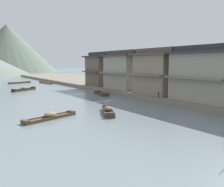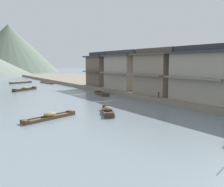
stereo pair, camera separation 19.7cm
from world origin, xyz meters
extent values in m
cube|color=slate|center=(16.67, 30.00, 0.31)|extent=(18.00, 110.00, 0.63)
cube|color=#423328|center=(-0.35, 15.02, 0.13)|extent=(2.69, 4.06, 0.27)
cube|color=#423328|center=(0.52, 16.71, 0.38)|extent=(0.90, 0.70, 0.24)
cube|color=#423328|center=(-1.22, 13.34, 0.38)|extent=(0.90, 0.70, 0.24)
cube|color=#423328|center=(-0.73, 15.21, 0.31)|extent=(1.72, 3.23, 0.08)
cube|color=#423328|center=(0.02, 14.83, 0.31)|extent=(1.72, 3.23, 0.08)
ellipsoid|color=brown|center=(-0.35, 15.02, 0.49)|extent=(1.27, 1.41, 0.46)
cube|color=brown|center=(0.68, 55.68, 0.10)|extent=(5.32, 2.55, 0.20)
cube|color=brown|center=(-1.68, 54.92, 0.30)|extent=(0.62, 0.97, 0.18)
cube|color=brown|center=(3.04, 56.43, 0.30)|extent=(0.62, 0.97, 0.18)
cube|color=brown|center=(0.82, 55.24, 0.24)|extent=(4.56, 1.52, 0.08)
cube|color=brown|center=(0.54, 56.12, 0.24)|extent=(4.56, 1.52, 0.08)
cube|color=#423328|center=(6.05, 27.05, 0.12)|extent=(1.82, 3.97, 0.24)
cube|color=#423328|center=(6.39, 28.78, 0.35)|extent=(1.06, 0.54, 0.22)
cube|color=#423328|center=(5.72, 25.31, 0.35)|extent=(1.06, 0.54, 0.22)
cube|color=#423328|center=(5.54, 27.14, 0.28)|extent=(0.71, 3.28, 0.08)
cube|color=#423328|center=(6.57, 26.95, 0.28)|extent=(0.71, 3.28, 0.08)
cube|color=#33281E|center=(-2.24, 39.47, 0.13)|extent=(4.65, 3.42, 0.26)
cube|color=#33281E|center=(-4.20, 38.21, 0.38)|extent=(0.72, 0.85, 0.24)
cube|color=#33281E|center=(-0.27, 40.74, 0.38)|extent=(0.72, 0.85, 0.24)
cube|color=#33281E|center=(-2.02, 39.14, 0.30)|extent=(3.80, 2.49, 0.08)
cube|color=#33281E|center=(-2.45, 39.80, 0.30)|extent=(3.80, 2.49, 0.08)
ellipsoid|color=olive|center=(-2.24, 39.47, 0.48)|extent=(1.34, 1.25, 0.43)
cube|color=brown|center=(5.81, 51.99, 0.11)|extent=(1.53, 5.73, 0.21)
cube|color=brown|center=(5.52, 54.65, 0.31)|extent=(0.86, 0.45, 0.19)
cube|color=brown|center=(6.10, 49.32, 0.31)|extent=(0.86, 0.45, 0.19)
cube|color=brown|center=(5.39, 51.94, 0.25)|extent=(0.64, 5.14, 0.08)
cube|color=brown|center=(6.22, 52.03, 0.25)|extent=(0.64, 5.14, 0.08)
cube|color=brown|center=(-5.75, 15.87, 0.09)|extent=(5.17, 2.51, 0.18)
cube|color=brown|center=(-3.45, 16.65, 0.27)|extent=(0.60, 0.89, 0.17)
cube|color=brown|center=(-8.05, 15.09, 0.27)|extent=(0.60, 0.89, 0.17)
cube|color=brown|center=(-5.88, 16.26, 0.22)|extent=(4.43, 1.56, 0.08)
cube|color=brown|center=(-5.62, 15.48, 0.22)|extent=(4.43, 1.56, 0.08)
ellipsoid|color=olive|center=(-5.75, 15.87, 0.41)|extent=(1.35, 1.14, 0.45)
cube|color=gray|center=(11.46, 12.45, 3.23)|extent=(5.50, 7.19, 5.20)
cube|color=gray|center=(8.36, 12.45, 3.23)|extent=(0.70, 7.19, 0.16)
cube|color=#2D2D33|center=(11.46, 12.45, 5.95)|extent=(6.40, 8.09, 0.24)
cube|color=#2D2D33|center=(11.46, 12.45, 6.42)|extent=(3.30, 8.09, 0.70)
cube|color=gray|center=(11.01, 19.92, 3.23)|extent=(4.60, 5.91, 5.20)
cube|color=#6E6151|center=(8.36, 19.92, 3.23)|extent=(0.70, 5.91, 0.16)
cube|color=#4C4238|center=(11.01, 19.92, 5.95)|extent=(5.50, 6.81, 0.24)
cube|color=#4C4238|center=(11.01, 19.92, 6.42)|extent=(2.76, 6.81, 0.70)
cube|color=gray|center=(10.72, 27.61, 3.23)|extent=(4.01, 6.42, 5.20)
cube|color=gray|center=(8.36, 27.61, 3.23)|extent=(0.70, 6.42, 0.16)
cube|color=#3D3838|center=(10.72, 27.61, 5.95)|extent=(4.91, 7.32, 0.24)
cube|color=#3D3838|center=(10.72, 27.61, 6.42)|extent=(2.41, 7.32, 0.70)
cube|color=brown|center=(11.18, 34.96, 3.23)|extent=(4.94, 5.14, 5.20)
cube|color=#4D4135|center=(8.36, 34.96, 3.23)|extent=(0.70, 5.14, 0.16)
cube|color=#2D2D33|center=(11.18, 34.96, 5.95)|extent=(5.84, 6.04, 0.24)
cube|color=#2D2D33|center=(11.18, 34.96, 6.42)|extent=(2.97, 6.04, 0.70)
cylinder|color=#473828|center=(8.02, 16.91, 0.99)|extent=(0.20, 0.20, 0.73)
cone|color=#5B6B5B|center=(12.75, 133.55, 12.26)|extent=(50.12, 50.12, 24.53)
camera|label=1|loc=(-12.66, -4.40, 4.85)|focal=39.27mm
camera|label=2|loc=(-12.50, -4.51, 4.85)|focal=39.27mm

